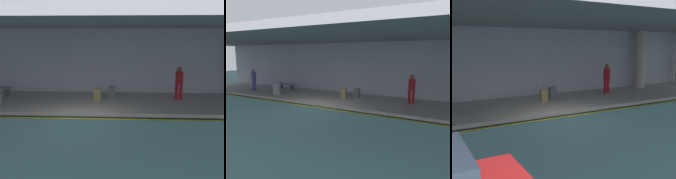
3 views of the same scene
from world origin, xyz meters
The scene contains 11 objects.
ground_plane centered at (0.00, 0.00, 0.00)m, with size 60.00×60.00×0.00m, color black.
sidewalk centered at (0.00, 3.10, 0.07)m, with size 26.00×4.20×0.15m, color #AFA5A0.
lane_stripe_yellow centered at (0.00, 0.72, 0.00)m, with size 26.00×0.14×0.01m, color yellow.
ceiling_overhang centered at (0.00, 2.60, 3.95)m, with size 28.00×13.20×0.30m, color gray.
terminal_back_wall centered at (0.00, 5.35, 1.90)m, with size 26.00×0.30×3.80m, color #ABADBC.
traveler_with_luggage centered at (4.61, 3.66, 1.11)m, with size 0.38×0.38×1.68m.
person_waiting_for_ride centered at (-6.96, 2.27, 1.11)m, with size 0.38×0.38×1.68m.
suitcase_upright_primary centered at (0.44, 3.22, 0.46)m, with size 0.36×0.22×0.90m.
suitcase_upright_secondary centered at (1.16, 3.72, 0.46)m, with size 0.36×0.22×0.90m.
bench_metal centered at (-5.21, 3.95, 0.50)m, with size 1.60×0.50×0.48m.
trash_bin_steel centered at (-4.22, 1.93, 0.57)m, with size 0.56×0.56×0.85m, color gray.
Camera 2 is at (7.13, -9.31, 2.98)m, focal length 35.52 mm.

